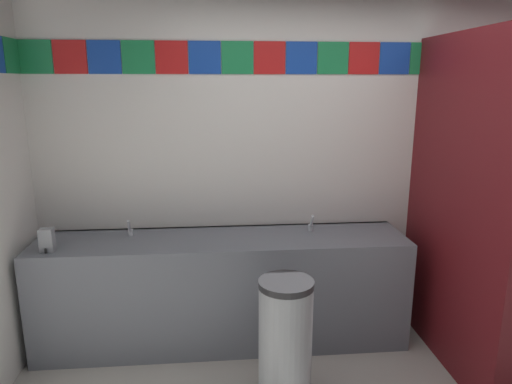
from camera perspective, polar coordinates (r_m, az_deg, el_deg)
The scene contains 8 objects.
wall_back at distance 3.64m, azimuth 8.99°, elevation 5.74°, with size 4.49×0.09×2.88m.
vanity_counter at distance 3.52m, azimuth -4.10°, elevation -11.93°, with size 2.70×0.58×0.82m.
faucet_left at distance 3.49m, azimuth -15.44°, elevation -4.56°, with size 0.04×0.10×0.14m.
faucet_right at distance 3.51m, azimuth 6.87°, elevation -4.07°, with size 0.04×0.10×0.14m.
soap_dispenser at distance 3.37m, azimuth -24.62°, elevation -5.49°, with size 0.09×0.09×0.16m.
stall_divider at distance 3.20m, azimuth 28.20°, elevation -2.70°, with size 0.92×1.31×2.25m.
toilet at distance 3.98m, azimuth 27.68°, elevation -12.24°, with size 0.39×0.49×0.74m.
trash_bin at distance 2.94m, azimuth 3.67°, elevation -17.96°, with size 0.33×0.33×0.79m.
Camera 1 is at (-0.88, -1.90, 1.93)m, focal length 32.07 mm.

